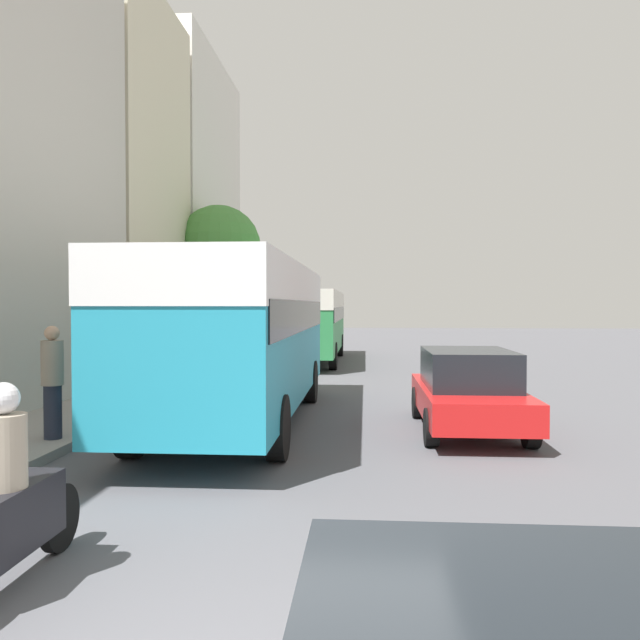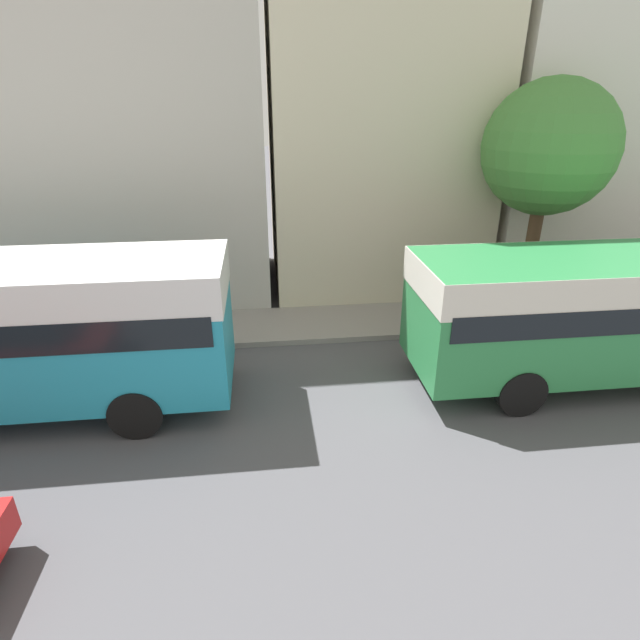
% 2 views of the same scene
% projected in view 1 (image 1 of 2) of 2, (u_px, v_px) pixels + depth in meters
% --- Properties ---
extents(building_far_terrace, '(5.77, 6.44, 12.89)m').
position_uv_depth(building_far_terrace, '(83.00, 187.00, 21.59)').
color(building_far_terrace, beige).
rests_on(building_far_terrace, ground_plane).
extents(building_end_row, '(5.51, 9.40, 13.94)m').
position_uv_depth(building_end_row, '(163.00, 208.00, 29.77)').
color(building_end_row, silver).
rests_on(building_end_row, ground_plane).
extents(bus_lead, '(2.54, 9.16, 3.12)m').
position_uv_depth(bus_lead, '(241.00, 321.00, 12.25)').
color(bus_lead, teal).
rests_on(bus_lead, ground_plane).
extents(bus_following, '(2.58, 9.74, 2.88)m').
position_uv_depth(bus_following, '(309.00, 316.00, 25.49)').
color(bus_following, '#2D8447').
rests_on(bus_following, ground_plane).
extents(motorcycle_behind_lead, '(0.38, 2.24, 1.73)m').
position_uv_depth(motorcycle_behind_lead, '(9.00, 508.00, 5.10)').
color(motorcycle_behind_lead, black).
rests_on(motorcycle_behind_lead, ground_plane).
extents(car_crossing, '(1.84, 4.23, 1.52)m').
position_uv_depth(car_crossing, '(468.00, 389.00, 11.56)').
color(car_crossing, red).
rests_on(car_crossing, ground_plane).
extents(pedestrian_near_curb, '(0.36, 0.36, 1.86)m').
position_uv_depth(pedestrian_near_curb, '(52.00, 380.00, 10.22)').
color(pedestrian_near_curb, '#232838').
rests_on(pedestrian_near_curb, sidewalk).
extents(street_tree, '(3.40, 3.40, 6.22)m').
position_uv_depth(street_tree, '(219.00, 248.00, 25.12)').
color(street_tree, brown).
rests_on(street_tree, sidewalk).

